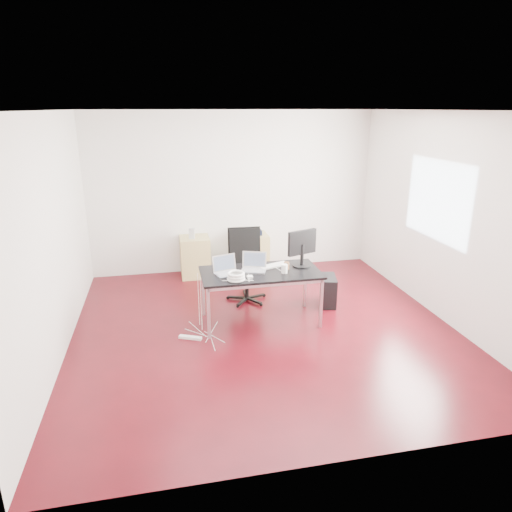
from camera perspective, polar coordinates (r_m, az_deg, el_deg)
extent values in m
plane|color=#3A060D|center=(6.21, 1.05, -9.03)|extent=(5.00, 5.00, 0.00)
plane|color=silver|center=(5.53, 1.23, 17.75)|extent=(5.00, 5.00, 0.00)
plane|color=silver|center=(8.11, -2.85, 7.90)|extent=(5.00, 0.00, 5.00)
plane|color=silver|center=(3.46, 10.49, -6.70)|extent=(5.00, 0.00, 5.00)
plane|color=silver|center=(5.72, -24.12, 1.97)|extent=(0.00, 5.00, 5.00)
plane|color=silver|center=(6.72, 22.47, 4.40)|extent=(0.00, 5.00, 5.00)
plane|color=white|center=(6.83, 21.65, 6.43)|extent=(0.00, 1.50, 1.50)
cube|color=black|center=(6.14, 0.57, -2.09)|extent=(1.60, 0.80, 0.03)
cube|color=silver|center=(5.85, -5.94, -7.12)|extent=(0.04, 0.04, 0.70)
cube|color=silver|center=(6.49, -6.61, -4.53)|extent=(0.04, 0.04, 0.70)
cube|color=silver|center=(6.16, 8.13, -5.87)|extent=(0.04, 0.04, 0.70)
cube|color=silver|center=(6.77, 6.15, -3.53)|extent=(0.04, 0.04, 0.70)
cylinder|color=black|center=(6.97, -1.14, -3.79)|extent=(0.06, 0.06, 0.47)
cube|color=black|center=(6.88, -1.16, -1.74)|extent=(0.50, 0.48, 0.06)
cube|color=black|center=(6.99, -1.45, 1.21)|extent=(0.46, 0.11, 0.55)
cube|color=#A59352|center=(8.03, -7.61, -0.08)|extent=(0.50, 0.50, 0.70)
cube|color=#A59352|center=(8.16, -0.35, 0.38)|extent=(0.50, 0.50, 0.70)
cube|color=black|center=(6.93, 9.05, -4.29)|extent=(0.30, 0.49, 0.44)
cylinder|color=black|center=(8.15, -4.58, -1.25)|extent=(0.28, 0.28, 0.28)
cube|color=white|center=(6.01, -8.21, -10.06)|extent=(0.30, 0.18, 0.04)
cube|color=silver|center=(6.04, -3.51, -2.25)|extent=(0.38, 0.31, 0.01)
cube|color=silver|center=(6.10, -3.98, -0.88)|extent=(0.33, 0.14, 0.22)
cube|color=#475166|center=(6.09, -3.97, -0.90)|extent=(0.29, 0.12, 0.18)
cube|color=silver|center=(6.15, -0.32, -1.83)|extent=(0.39, 0.33, 0.01)
cube|color=silver|center=(6.22, -0.16, -0.45)|extent=(0.33, 0.16, 0.22)
cube|color=#475166|center=(6.21, -0.15, -0.47)|extent=(0.29, 0.13, 0.18)
cylinder|color=black|center=(6.37, 5.73, -1.17)|extent=(0.26, 0.26, 0.02)
cylinder|color=black|center=(6.32, 5.78, 0.20)|extent=(0.05, 0.05, 0.30)
cube|color=black|center=(6.29, 5.78, 1.72)|extent=(0.44, 0.20, 0.34)
cube|color=#475166|center=(6.31, 5.71, 1.79)|extent=(0.37, 0.14, 0.29)
cube|color=white|center=(6.34, 2.23, -1.20)|extent=(0.46, 0.29, 0.02)
cylinder|color=white|center=(6.08, 3.58, -1.59)|extent=(0.09, 0.09, 0.12)
cylinder|color=brown|center=(6.22, 3.83, -1.21)|extent=(0.10, 0.10, 0.10)
torus|color=white|center=(5.83, -2.50, -2.87)|extent=(0.24, 0.24, 0.04)
torus|color=white|center=(5.82, -2.51, -2.54)|extent=(0.23, 0.23, 0.04)
torus|color=white|center=(5.81, -2.51, -2.21)|extent=(0.22, 0.22, 0.04)
cube|color=white|center=(5.90, -0.77, -2.63)|extent=(0.07, 0.07, 0.03)
cube|color=#9E9E9E|center=(7.84, -8.03, 2.80)|extent=(0.11, 0.10, 0.18)
cube|color=black|center=(8.03, -0.46, 3.02)|extent=(0.31, 0.25, 0.09)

